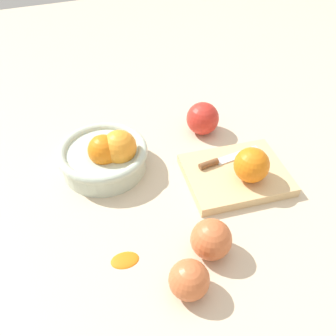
{
  "coord_description": "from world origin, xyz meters",
  "views": [
    {
      "loc": [
        -0.21,
        -0.51,
        0.59
      ],
      "look_at": [
        -0.01,
        0.04,
        0.04
      ],
      "focal_mm": 40.72,
      "sensor_mm": 36.0,
      "label": 1
    }
  ],
  "objects": [
    {
      "name": "apple_front_center",
      "position": [
        -0.0,
        -0.16,
        0.04
      ],
      "size": [
        0.07,
        0.07,
        0.07
      ],
      "primitive_type": "sphere",
      "color": "#CC6638",
      "rests_on": "ground_plane"
    },
    {
      "name": "cutting_board",
      "position": [
        0.13,
        -0.0,
        0.01
      ],
      "size": [
        0.23,
        0.19,
        0.02
      ],
      "primitive_type": "cube",
      "rotation": [
        0.0,
        0.0,
        -0.08
      ],
      "color": "#DBB77F",
      "rests_on": "ground_plane"
    },
    {
      "name": "apple_back_right",
      "position": [
        0.13,
        0.18,
        0.04
      ],
      "size": [
        0.08,
        0.08,
        0.08
      ],
      "primitive_type": "sphere",
      "color": "red",
      "rests_on": "ground_plane"
    },
    {
      "name": "apple_front_left",
      "position": [
        -0.07,
        -0.21,
        0.03
      ],
      "size": [
        0.07,
        0.07,
        0.07
      ],
      "primitive_type": "sphere",
      "color": "#CC6638",
      "rests_on": "ground_plane"
    },
    {
      "name": "citrus_peel",
      "position": [
        -0.15,
        -0.12,
        0.0
      ],
      "size": [
        0.05,
        0.04,
        0.01
      ],
      "primitive_type": "ellipsoid",
      "rotation": [
        0.0,
        0.0,
        6.22
      ],
      "color": "orange",
      "rests_on": "ground_plane"
    },
    {
      "name": "ground_plane",
      "position": [
        0.0,
        0.0,
        0.0
      ],
      "size": [
        2.4,
        2.4,
        0.0
      ],
      "primitive_type": "plane",
      "color": "beige"
    },
    {
      "name": "bowl",
      "position": [
        -0.13,
        0.13,
        0.04
      ],
      "size": [
        0.2,
        0.2,
        0.1
      ],
      "color": "beige",
      "rests_on": "ground_plane"
    },
    {
      "name": "knife",
      "position": [
        0.12,
        0.04,
        0.03
      ],
      "size": [
        0.16,
        0.03,
        0.01
      ],
      "color": "silver",
      "rests_on": "cutting_board"
    },
    {
      "name": "orange_on_board",
      "position": [
        0.15,
        -0.03,
        0.06
      ],
      "size": [
        0.07,
        0.07,
        0.07
      ],
      "primitive_type": "sphere",
      "color": "orange",
      "rests_on": "cutting_board"
    }
  ]
}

